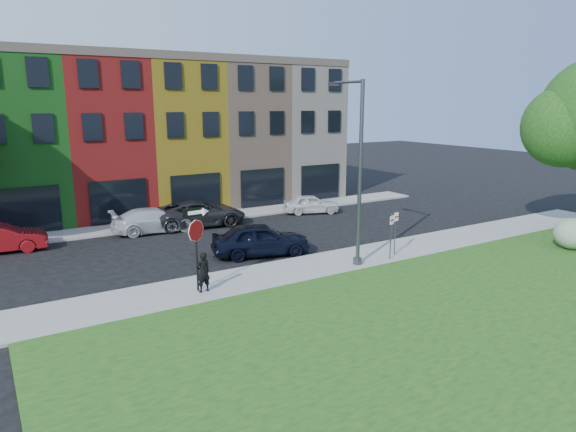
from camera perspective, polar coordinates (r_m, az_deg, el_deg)
ground at (r=21.08m, az=6.47°, el=-8.11°), size 120.00×120.00×0.00m
sidewalk_near at (r=24.46m, az=5.87°, el=-5.01°), size 40.00×3.00×0.12m
sidewalk_far at (r=32.69m, az=-14.23°, el=-0.84°), size 40.00×2.40×0.12m
rowhouse_block at (r=38.02m, az=-16.74°, el=8.37°), size 30.00×10.12×10.00m
stop_sign at (r=20.08m, az=-10.19°, el=-1.81°), size 1.05×0.14×3.34m
man at (r=20.39m, az=-9.42°, el=-6.17°), size 0.69×0.55×1.61m
sedan_near at (r=25.26m, az=-3.06°, el=-2.60°), size 4.43×5.79×1.63m
parked_car_silver at (r=30.76m, az=-14.59°, el=-0.45°), size 2.72×5.19×1.42m
parked_car_dark at (r=31.67m, az=-9.86°, el=0.28°), size 3.82×6.21×1.57m
parked_car_white at (r=34.91m, az=2.59°, el=1.35°), size 4.08×4.81×1.29m
street_lamp at (r=23.16m, az=7.69°, el=4.67°), size 0.40×2.58×8.25m
parking_sign_a at (r=24.56m, az=11.40°, el=-1.63°), size 0.31×0.12×2.21m
parking_sign_b at (r=25.43m, az=11.86°, el=-1.21°), size 0.32×0.10×2.18m
shrub at (r=29.74m, az=29.14°, el=-1.72°), size 1.88×1.88×1.60m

